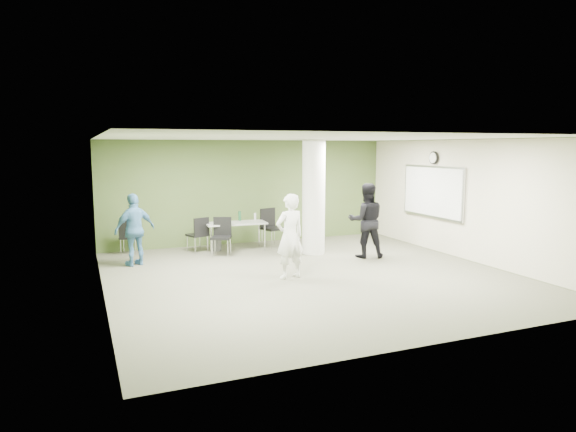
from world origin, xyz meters
name	(u,v)px	position (x,y,z in m)	size (l,w,h in m)	color
floor	(310,275)	(0.00, 0.00, 0.00)	(8.00, 8.00, 0.00)	#555543
ceiling	(311,138)	(0.00, 0.00, 2.80)	(8.00, 8.00, 0.00)	white
wall_back	(249,192)	(0.00, 4.00, 1.40)	(8.00, 0.02, 2.80)	#495B2B
wall_left	(100,218)	(-4.00, 0.00, 1.40)	(0.02, 8.00, 2.80)	#495B2B
wall_right_cream	(468,200)	(4.00, 0.00, 1.40)	(0.02, 8.00, 2.80)	beige
column	(314,197)	(1.00, 2.00, 1.40)	(0.56, 0.56, 2.80)	silver
whiteboard	(432,192)	(3.92, 1.20, 1.50)	(0.05, 2.30, 1.30)	silver
wall_clock	(434,158)	(3.92, 1.20, 2.35)	(0.06, 0.32, 0.32)	black
folding_table	(236,224)	(-0.67, 3.07, 0.67)	(1.56, 0.75, 0.97)	#9B9A95
wastebasket	(216,244)	(-1.16, 3.22, 0.16)	(0.27, 0.27, 0.32)	#4C4C4C
chair_back_left	(128,235)	(-3.25, 3.58, 0.49)	(0.52, 0.52, 0.85)	black
chair_back_right	(199,232)	(-1.61, 3.14, 0.52)	(0.57, 0.57, 0.89)	black
chair_table_left	(222,233)	(-1.16, 2.63, 0.54)	(0.61, 0.61, 0.92)	black
chair_table_right	(271,224)	(0.33, 3.21, 0.59)	(0.63, 0.63, 1.01)	black
woman_white	(290,236)	(-0.47, -0.03, 0.85)	(0.62, 0.41, 1.71)	white
man_black	(366,221)	(1.96, 1.10, 0.89)	(0.86, 0.67, 1.77)	black
man_blue	(135,230)	(-3.22, 2.30, 0.81)	(0.94, 0.39, 1.61)	teal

